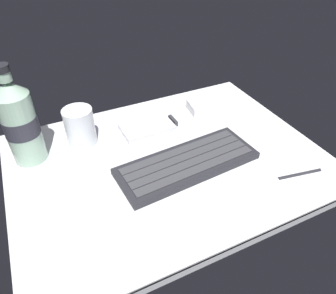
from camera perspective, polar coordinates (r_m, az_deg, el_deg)
ground_plane at (r=67.12cm, az=0.09°, el=-2.79°), size 64.00×48.00×2.80cm
keyboard at (r=64.38cm, az=3.53°, el=-2.88°), size 29.73×13.12×1.70cm
handheld_device at (r=74.80cm, az=-3.36°, el=3.68°), size 12.86×7.72×1.50cm
juice_cup at (r=71.25cm, az=-15.61°, el=3.31°), size 6.40×6.40×8.50cm
water_bottle at (r=67.78cm, az=-25.24°, el=4.08°), size 6.73×6.73×20.80cm
charger_block at (r=82.02cm, az=6.33°, el=7.28°), size 7.66×6.45×2.40cm
stylus_pen at (r=67.93cm, az=22.80°, el=-4.38°), size 9.48×2.33×0.70cm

